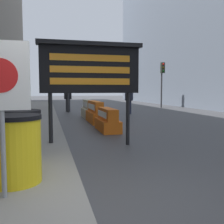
{
  "coord_description": "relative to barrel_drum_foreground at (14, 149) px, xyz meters",
  "views": [
    {
      "loc": [
        -0.45,
        -3.09,
        1.45
      ],
      "look_at": [
        1.44,
        4.57,
        0.78
      ],
      "focal_mm": 42.0,
      "sensor_mm": 36.0,
      "label": 1
    }
  ],
  "objects": [
    {
      "name": "ground_plane",
      "position": [
        0.92,
        -0.75,
        -0.63
      ],
      "size": [
        120.0,
        120.0,
        0.0
      ],
      "primitive_type": "plane",
      "color": "#3F3F42"
    },
    {
      "name": "barrel_drum_foreground",
      "position": [
        0.0,
        0.0,
        0.0
      ],
      "size": [
        0.78,
        0.78,
        0.96
      ],
      "color": "yellow",
      "rests_on": "sidewalk_left"
    },
    {
      "name": "barrel_drum_middle",
      "position": [
        -0.03,
        0.89,
        0.0
      ],
      "size": [
        0.78,
        0.78,
        0.96
      ],
      "color": "yellow",
      "rests_on": "sidewalk_left"
    },
    {
      "name": "warning_sign",
      "position": [
        -0.06,
        -0.54,
        0.85
      ],
      "size": [
        0.67,
        0.08,
        1.88
      ],
      "color": "gray",
      "rests_on": "sidewalk_left"
    },
    {
      "name": "message_board",
      "position": [
        1.53,
        2.71,
        1.35
      ],
      "size": [
        2.6,
        0.36,
        2.62
      ],
      "color": "black",
      "rests_on": "ground_plane"
    },
    {
      "name": "jersey_barrier_orange_far",
      "position": [
        2.52,
        5.13,
        -0.27
      ],
      "size": [
        0.62,
        1.72,
        0.8
      ],
      "color": "orange",
      "rests_on": "ground_plane"
    },
    {
      "name": "jersey_barrier_orange_near",
      "position": [
        2.52,
        7.58,
        -0.21
      ],
      "size": [
        0.56,
        2.13,
        0.95
      ],
      "color": "orange",
      "rests_on": "ground_plane"
    },
    {
      "name": "jersey_barrier_cream",
      "position": [
        2.52,
        9.7,
        -0.22
      ],
      "size": [
        0.53,
        1.82,
        0.93
      ],
      "color": "beige",
      "rests_on": "ground_plane"
    },
    {
      "name": "traffic_cone_near",
      "position": [
        2.46,
        5.38,
        -0.29
      ],
      "size": [
        0.39,
        0.39,
        0.69
      ],
      "color": "black",
      "rests_on": "ground_plane"
    },
    {
      "name": "traffic_light_near_curb",
      "position": [
        1.76,
        13.11,
        2.4
      ],
      "size": [
        0.28,
        0.44,
        4.18
      ],
      "color": "#2D2D30",
      "rests_on": "ground_plane"
    },
    {
      "name": "traffic_light_far_side",
      "position": [
        9.51,
        15.88,
        2.02
      ],
      "size": [
        0.28,
        0.45,
        3.63
      ],
      "color": "#2D2D30",
      "rests_on": "ground_plane"
    },
    {
      "name": "pedestrian_worker",
      "position": [
        1.77,
        13.63,
        0.4
      ],
      "size": [
        0.5,
        0.37,
        1.73
      ],
      "rotation": [
        0.0,
        0.0,
        6.05
      ],
      "color": "#333338",
      "rests_on": "ground_plane"
    },
    {
      "name": "pedestrian_passerby",
      "position": [
        5.21,
        11.12,
        0.36
      ],
      "size": [
        0.51,
        0.46,
        1.67
      ],
      "rotation": [
        0.0,
        0.0,
        5.71
      ],
      "color": "#23283D",
      "rests_on": "ground_plane"
    }
  ]
}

